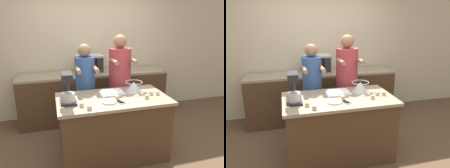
{
  "view_description": "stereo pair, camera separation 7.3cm",
  "coord_description": "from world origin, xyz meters",
  "views": [
    {
      "loc": [
        -0.78,
        -2.68,
        1.95
      ],
      "look_at": [
        0.0,
        0.04,
        1.08
      ],
      "focal_mm": 35.0,
      "sensor_mm": 36.0,
      "label": 1
    },
    {
      "loc": [
        -0.71,
        -2.7,
        1.95
      ],
      "look_at": [
        0.0,
        0.04,
        1.08
      ],
      "focal_mm": 35.0,
      "sensor_mm": 36.0,
      "label": 2
    }
  ],
  "objects": [
    {
      "name": "ground_plane",
      "position": [
        0.0,
        0.0,
        0.0
      ],
      "size": [
        16.0,
        16.0,
        0.0
      ],
      "primitive_type": "plane",
      "color": "brown"
    },
    {
      "name": "back_wall",
      "position": [
        0.0,
        1.66,
        1.35
      ],
      "size": [
        10.0,
        0.06,
        2.7
      ],
      "color": "beige",
      "rests_on": "ground_plane"
    },
    {
      "name": "island_counter",
      "position": [
        0.0,
        0.0,
        0.45
      ],
      "size": [
        1.51,
        0.83,
        0.9
      ],
      "color": "#4C331E",
      "rests_on": "ground_plane"
    },
    {
      "name": "back_counter",
      "position": [
        0.0,
        1.31,
        0.47
      ],
      "size": [
        2.8,
        0.6,
        0.94
      ],
      "color": "#4C331E",
      "rests_on": "ground_plane"
    },
    {
      "name": "person_left",
      "position": [
        -0.27,
        0.62,
        0.83
      ],
      "size": [
        0.32,
        0.49,
        1.57
      ],
      "color": "brown",
      "rests_on": "ground_plane"
    },
    {
      "name": "person_right",
      "position": [
        0.3,
        0.62,
        0.89
      ],
      "size": [
        0.37,
        0.52,
        1.69
      ],
      "color": "#232328",
      "rests_on": "ground_plane"
    },
    {
      "name": "stand_mixer",
      "position": [
        -0.6,
        -0.02,
        1.07
      ],
      "size": [
        0.2,
        0.3,
        0.4
      ],
      "color": "#232328",
      "rests_on": "island_counter"
    },
    {
      "name": "mixing_bowl",
      "position": [
        0.37,
        0.17,
        0.98
      ],
      "size": [
        0.25,
        0.25,
        0.14
      ],
      "color": "#BCBCC1",
      "rests_on": "island_counter"
    },
    {
      "name": "baking_tray",
      "position": [
        0.03,
        0.15,
        0.92
      ],
      "size": [
        0.34,
        0.27,
        0.04
      ],
      "color": "silver",
      "rests_on": "island_counter"
    },
    {
      "name": "microwave_oven",
      "position": [
        -0.08,
        1.31,
        1.11
      ],
      "size": [
        0.51,
        0.34,
        0.34
      ],
      "color": "#B7B7BC",
      "rests_on": "back_counter"
    },
    {
      "name": "cell_phone",
      "position": [
        0.04,
        -0.2,
        0.91
      ],
      "size": [
        0.12,
        0.16,
        0.01
      ],
      "color": "silver",
      "rests_on": "island_counter"
    },
    {
      "name": "small_plate",
      "position": [
        -0.1,
        -0.16,
        0.91
      ],
      "size": [
        0.2,
        0.2,
        0.02
      ],
      "color": "white",
      "rests_on": "island_counter"
    },
    {
      "name": "cupcake_0",
      "position": [
        -0.38,
        -0.32,
        0.93
      ],
      "size": [
        0.06,
        0.06,
        0.06
      ],
      "color": "beige",
      "rests_on": "island_counter"
    },
    {
      "name": "cupcake_1",
      "position": [
        0.55,
        -0.04,
        0.93
      ],
      "size": [
        0.06,
        0.06,
        0.06
      ],
      "color": "beige",
      "rests_on": "island_counter"
    },
    {
      "name": "cupcake_2",
      "position": [
        0.04,
        -0.08,
        0.93
      ],
      "size": [
        0.06,
        0.06,
        0.06
      ],
      "color": "beige",
      "rests_on": "island_counter"
    },
    {
      "name": "cupcake_3",
      "position": [
        -0.56,
        0.21,
        0.93
      ],
      "size": [
        0.06,
        0.06,
        0.06
      ],
      "color": "beige",
      "rests_on": "island_counter"
    },
    {
      "name": "cupcake_4",
      "position": [
        -0.45,
        -0.2,
        0.93
      ],
      "size": [
        0.06,
        0.06,
        0.06
      ],
      "color": "beige",
      "rests_on": "island_counter"
    },
    {
      "name": "cupcake_5",
      "position": [
        0.43,
        -0.16,
        0.93
      ],
      "size": [
        0.06,
        0.06,
        0.06
      ],
      "color": "beige",
      "rests_on": "island_counter"
    },
    {
      "name": "cupcake_6",
      "position": [
        -0.69,
        -0.29,
        0.93
      ],
      "size": [
        0.06,
        0.06,
        0.06
      ],
      "color": "beige",
      "rests_on": "island_counter"
    },
    {
      "name": "cupcake_7",
      "position": [
        0.64,
        -0.06,
        0.93
      ],
      "size": [
        0.06,
        0.06,
        0.06
      ],
      "color": "beige",
      "rests_on": "island_counter"
    },
    {
      "name": "cupcake_8",
      "position": [
        0.48,
        -0.01,
        0.93
      ],
      "size": [
        0.06,
        0.06,
        0.06
      ],
      "color": "beige",
      "rests_on": "island_counter"
    }
  ]
}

